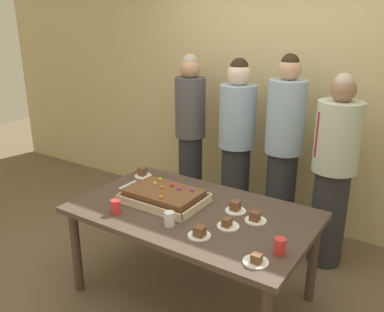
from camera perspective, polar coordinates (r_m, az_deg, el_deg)
name	(u,v)px	position (r m, az deg, el deg)	size (l,w,h in m)	color
ground_plane	(192,293)	(3.38, 0.03, -18.51)	(12.00, 12.00, 0.00)	brown
interior_back_panel	(283,75)	(4.15, 12.46, 10.89)	(8.00, 0.12, 3.00)	#CCB784
party_table	(192,220)	(3.03, 0.03, -8.80)	(1.72, 1.03, 0.72)	#47382D
sheet_cake	(164,196)	(3.11, -3.83, -5.55)	(0.60, 0.42, 0.12)	beige
plated_slice_near_left	(235,208)	(2.98, 6.04, -7.18)	(0.15, 0.15, 0.08)	white
plated_slice_near_right	(255,218)	(2.86, 8.76, -8.54)	(0.15, 0.15, 0.07)	white
plated_slice_far_left	(143,174)	(3.60, -6.85, -2.46)	(0.15, 0.15, 0.08)	white
plated_slice_far_right	(256,260)	(2.43, 8.86, -14.11)	(0.15, 0.15, 0.06)	white
plated_slice_center_front	(228,224)	(2.77, 4.96, -9.42)	(0.15, 0.15, 0.07)	white
plated_slice_center_back	(199,233)	(2.65, 1.04, -10.64)	(0.15, 0.15, 0.07)	white
drink_cup_nearest	(116,207)	(2.98, -10.53, -6.92)	(0.07, 0.07, 0.10)	red
drink_cup_middle	(170,219)	(2.77, -3.09, -8.72)	(0.07, 0.07, 0.10)	white
drink_cup_far_end	(280,246)	(2.52, 12.08, -12.10)	(0.07, 0.07, 0.10)	red
cake_server_utensil	(128,185)	(3.44, -8.89, -3.98)	(0.03, 0.20, 0.01)	silver
person_serving_front	(284,149)	(3.79, 12.57, 0.94)	(0.34, 0.34, 1.75)	#28282D
person_green_shirt_behind	(236,144)	(3.98, 6.17, 1.72)	(0.35, 0.35, 1.69)	#28282D
person_striped_tie_right	(334,171)	(3.55, 19.02, -2.03)	(0.36, 0.36, 1.64)	#28282D
person_far_right_suit	(190,133)	(4.26, -0.24, 3.18)	(0.31, 0.31, 1.70)	#28282D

